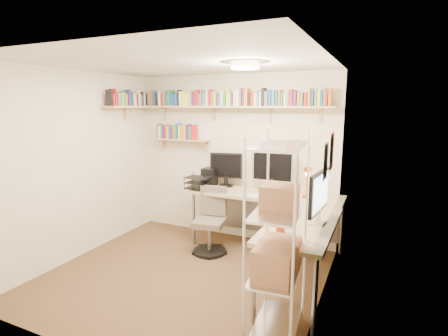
{
  "coord_description": "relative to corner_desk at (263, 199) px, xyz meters",
  "views": [
    {
      "loc": [
        2.1,
        -3.38,
        2.06
      ],
      "look_at": [
        0.29,
        0.55,
        1.27
      ],
      "focal_mm": 28.0,
      "sensor_mm": 36.0,
      "label": 1
    }
  ],
  "objects": [
    {
      "name": "office_chair",
      "position": [
        -0.71,
        -0.14,
        -0.43
      ],
      "size": [
        0.49,
        0.49,
        0.92
      ],
      "rotation": [
        0.0,
        0.0,
        0.14
      ],
      "color": "black",
      "rests_on": "ground"
    },
    {
      "name": "room_shell",
      "position": [
        -0.69,
        -0.92,
        0.73
      ],
      "size": [
        3.24,
        3.04,
        2.52
      ],
      "color": "#F2E6C5",
      "rests_on": "ground"
    },
    {
      "name": "wall_shelves",
      "position": [
        -1.11,
        0.37,
        1.21
      ],
      "size": [
        3.12,
        1.09,
        0.8
      ],
      "color": "tan",
      "rests_on": "ground"
    },
    {
      "name": "ground",
      "position": [
        -0.69,
        -0.92,
        -0.82
      ],
      "size": [
        3.2,
        3.2,
        0.0
      ],
      "primitive_type": "plane",
      "color": "#4E3521",
      "rests_on": "ground"
    },
    {
      "name": "wire_rack",
      "position": [
        0.67,
        -1.62,
        0.12
      ],
      "size": [
        0.45,
        0.82,
        1.83
      ],
      "rotation": [
        0.0,
        0.0,
        0.09
      ],
      "color": "silver",
      "rests_on": "ground"
    },
    {
      "name": "corner_desk",
      "position": [
        0.0,
        0.0,
        0.0
      ],
      "size": [
        2.22,
        2.12,
        1.43
      ],
      "color": "#CDAE85",
      "rests_on": "ground"
    }
  ]
}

